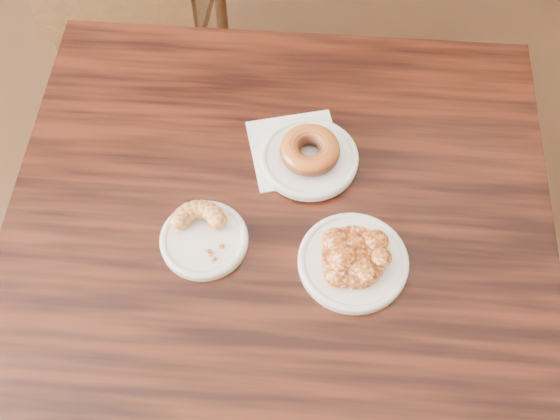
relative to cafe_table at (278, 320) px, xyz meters
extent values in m
plane|color=black|center=(0.16, 0.08, -0.38)|extent=(5.00, 5.00, 0.00)
cube|color=black|center=(0.00, 0.00, 0.00)|extent=(1.13, 1.13, 0.75)
cube|color=white|center=(0.06, 0.16, 0.38)|extent=(0.16, 0.16, 0.00)
cylinder|color=white|center=(0.08, 0.13, 0.38)|extent=(0.17, 0.17, 0.01)
cylinder|color=white|center=(-0.12, 0.01, 0.38)|extent=(0.14, 0.14, 0.01)
cylinder|color=white|center=(0.11, -0.08, 0.38)|extent=(0.18, 0.18, 0.01)
torus|color=brown|center=(0.08, 0.13, 0.41)|extent=(0.10, 0.10, 0.04)
camera|label=1|loc=(-0.11, -0.55, 1.38)|focal=45.00mm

